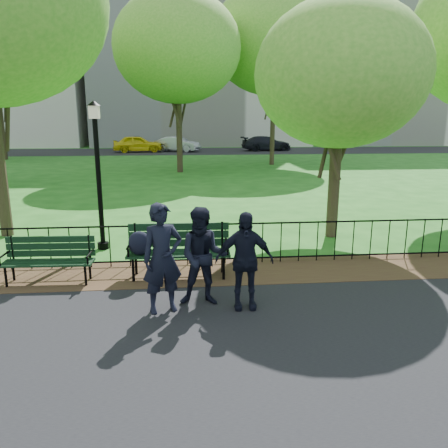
{
  "coord_description": "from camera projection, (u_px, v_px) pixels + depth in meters",
  "views": [
    {
      "loc": [
        -0.25,
        -6.84,
        3.04
      ],
      "look_at": [
        0.53,
        1.5,
        1.0
      ],
      "focal_mm": 35.0,
      "sensor_mm": 36.0,
      "label": 1
    }
  ],
  "objects": [
    {
      "name": "ground",
      "position": [
        201.0,
        303.0,
        7.35
      ],
      "size": [
        120.0,
        120.0,
        0.0
      ],
      "primitive_type": "plane",
      "color": "#205D18"
    },
    {
      "name": "dirt_strip",
      "position": [
        198.0,
        272.0,
        8.8
      ],
      "size": [
        60.0,
        1.6,
        0.01
      ],
      "primitive_type": "cube",
      "color": "#3D2419",
      "rests_on": "ground"
    },
    {
      "name": "far_street",
      "position": [
        186.0,
        151.0,
        41.22
      ],
      "size": [
        70.0,
        9.0,
        0.01
      ],
      "primitive_type": "cube",
      "color": "black",
      "rests_on": "ground"
    },
    {
      "name": "iron_fence",
      "position": [
        197.0,
        242.0,
        9.17
      ],
      "size": [
        24.06,
        0.06,
        1.0
      ],
      "color": "black",
      "rests_on": "ground"
    },
    {
      "name": "apartment_mid",
      "position": [
        199.0,
        12.0,
        50.44
      ],
      "size": [
        24.0,
        15.0,
        30.0
      ],
      "primitive_type": "cube",
      "color": "silver",
      "rests_on": "ground"
    },
    {
      "name": "apartment_east",
      "position": [
        396.0,
        43.0,
        53.31
      ],
      "size": [
        20.0,
        15.0,
        24.0
      ],
      "primitive_type": "cube",
      "color": "white",
      "rests_on": "ground"
    },
    {
      "name": "park_bench_main",
      "position": [
        164.0,
        244.0,
        8.4
      ],
      "size": [
        1.99,
        0.67,
        1.12
      ],
      "rotation": [
        0.0,
        0.0,
        -0.03
      ],
      "color": "black",
      "rests_on": "ground"
    },
    {
      "name": "park_bench_left_a",
      "position": [
        49.0,
        255.0,
        8.2
      ],
      "size": [
        1.68,
        0.58,
        0.94
      ],
      "rotation": [
        0.0,
        0.0,
        -0.04
      ],
      "color": "black",
      "rests_on": "ground"
    },
    {
      "name": "lamppost",
      "position": [
        98.0,
        171.0,
        10.0
      ],
      "size": [
        0.31,
        0.31,
        3.42
      ],
      "color": "black",
      "rests_on": "ground"
    },
    {
      "name": "tree_near_e",
      "position": [
        341.0,
        74.0,
        10.59
      ],
      "size": [
        4.22,
        4.22,
        5.88
      ],
      "color": "#2D2116",
      "rests_on": "ground"
    },
    {
      "name": "tree_far_c",
      "position": [
        177.0,
        48.0,
        23.69
      ],
      "size": [
        6.99,
        6.99,
        9.75
      ],
      "color": "#2D2116",
      "rests_on": "ground"
    },
    {
      "name": "tree_far_e",
      "position": [
        275.0,
        40.0,
        27.49
      ],
      "size": [
        8.12,
        8.12,
        11.31
      ],
      "color": "#2D2116",
      "rests_on": "ground"
    },
    {
      "name": "person_left",
      "position": [
        163.0,
        258.0,
        6.85
      ],
      "size": [
        0.74,
        0.6,
        1.77
      ],
      "primitive_type": "imported",
      "rotation": [
        0.0,
        0.0,
        0.32
      ],
      "color": "black",
      "rests_on": "asphalt_path"
    },
    {
      "name": "person_mid",
      "position": [
        203.0,
        257.0,
        7.13
      ],
      "size": [
        0.83,
        0.49,
        1.65
      ],
      "primitive_type": "imported",
      "rotation": [
        0.0,
        0.0,
        -0.09
      ],
      "color": "black",
      "rests_on": "asphalt_path"
    },
    {
      "name": "person_right",
      "position": [
        244.0,
        260.0,
        7.0
      ],
      "size": [
        0.95,
        0.41,
        1.61
      ],
      "primitive_type": "imported",
      "rotation": [
        0.0,
        0.0,
        -0.03
      ],
      "color": "black",
      "rests_on": "asphalt_path"
    },
    {
      "name": "taxi",
      "position": [
        138.0,
        144.0,
        39.82
      ],
      "size": [
        4.59,
        2.17,
        1.52
      ],
      "primitive_type": "imported",
      "rotation": [
        0.0,
        0.0,
        1.66
      ],
      "color": "yellow",
      "rests_on": "far_street"
    },
    {
      "name": "sedan_silver",
      "position": [
        178.0,
        144.0,
        40.48
      ],
      "size": [
        4.43,
        3.1,
        1.38
      ],
      "primitive_type": "imported",
      "rotation": [
        0.0,
        0.0,
        1.14
      ],
      "color": "#A3A6AB",
      "rests_on": "far_street"
    },
    {
      "name": "sedan_dark",
      "position": [
        266.0,
        143.0,
        41.74
      ],
      "size": [
        4.95,
        2.55,
        1.37
      ],
      "primitive_type": "imported",
      "rotation": [
        0.0,
        0.0,
        1.71
      ],
      "color": "black",
      "rests_on": "far_street"
    }
  ]
}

